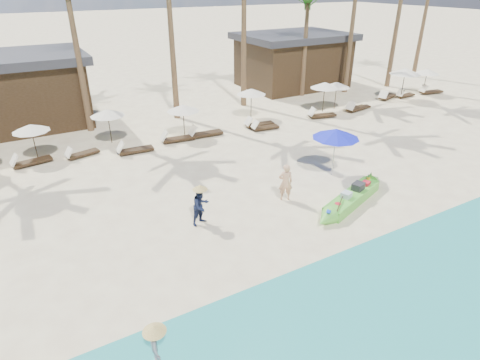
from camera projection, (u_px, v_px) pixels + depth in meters
ground at (263, 229)px, 14.81m from camera, size 240.00×240.00×0.00m
wet_sand_strip at (361, 317)px, 10.93m from camera, size 240.00×4.50×0.01m
green_canoe at (352, 197)px, 16.42m from camera, size 5.53×2.29×0.73m
tourist at (285, 182)px, 16.42m from camera, size 0.69×0.59×1.61m
vendor_green at (201, 206)px, 14.81m from camera, size 0.87×0.76×1.50m
vendor_yellow at (156, 345)px, 9.29m from camera, size 0.48×0.69×0.98m
blue_umbrella at (336, 134)px, 17.94m from camera, size 2.12×2.12×2.29m
resort_parasol_4 at (31, 128)px, 19.82m from camera, size 1.79×1.79×1.84m
lounger_4_left at (29, 161)px, 19.75m from camera, size 1.94×0.87×0.63m
lounger_4_right at (81, 153)px, 20.69m from camera, size 1.77×0.91×0.58m
resort_parasol_5 at (107, 113)px, 21.79m from camera, size 1.89×1.89×1.94m
lounger_5_left at (133, 149)px, 21.13m from camera, size 1.92×0.69×0.64m
resort_parasol_6 at (183, 108)px, 22.63m from camera, size 1.86×1.86×1.92m
lounger_6_left at (176, 138)px, 22.61m from camera, size 1.96×0.78×0.65m
lounger_6_right at (204, 133)px, 23.33m from camera, size 2.03×0.74×0.68m
resort_parasol_7 at (251, 92)px, 25.79m from camera, size 1.90×1.90×1.96m
lounger_7_left at (264, 127)px, 24.38m from camera, size 1.78×0.74×0.59m
lounger_7_right at (258, 124)px, 24.87m from camera, size 1.92×0.80×0.63m
resort_parasol_8 at (325, 85)px, 27.04m from camera, size 1.97×1.97×2.03m
lounger_8_left at (321, 115)px, 26.49m from camera, size 2.00×0.99×0.65m
resort_parasol_9 at (337, 85)px, 27.70m from camera, size 1.84×1.84×1.89m
lounger_9_left at (358, 106)px, 28.34m from camera, size 1.68×0.77×0.55m
lounger_9_right at (356, 108)px, 27.90m from camera, size 1.98×0.89×0.65m
resort_parasol_10 at (405, 71)px, 29.77m from camera, size 2.27×2.27×2.34m
lounger_10_left at (387, 96)px, 30.62m from camera, size 2.06×1.18×0.67m
lounger_10_right at (405, 95)px, 31.08m from camera, size 1.76×0.64×0.59m
resort_parasol_11 at (427, 71)px, 31.34m from camera, size 1.91×1.91×1.97m
lounger_11_left at (430, 91)px, 32.00m from camera, size 2.08×0.98×0.68m
pavilion_east at (293, 60)px, 33.59m from camera, size 8.80×6.60×4.30m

